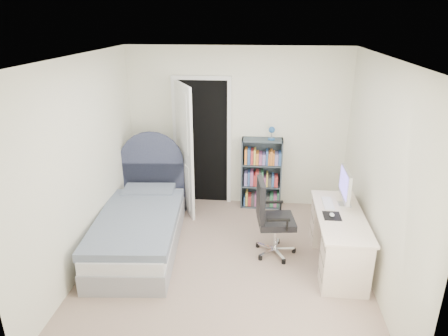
# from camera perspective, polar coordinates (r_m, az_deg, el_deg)

# --- Properties ---
(room_shell) EXTENTS (3.50, 3.70, 2.60)m
(room_shell) POSITION_cam_1_polar(r_m,az_deg,el_deg) (4.56, 0.34, -0.27)
(room_shell) COLOR gray
(room_shell) RESTS_ON ground
(door) EXTENTS (0.92, 0.75, 2.06)m
(door) POSITION_cam_1_polar(r_m,az_deg,el_deg) (6.17, -4.77, 3.25)
(door) COLOR black
(door) RESTS_ON ground
(bed) EXTENTS (1.17, 2.19, 1.30)m
(bed) POSITION_cam_1_polar(r_m,az_deg,el_deg) (5.50, -11.75, -7.85)
(bed) COLOR gray
(bed) RESTS_ON ground
(nightstand) EXTENTS (0.42, 0.42, 0.62)m
(nightstand) POSITION_cam_1_polar(r_m,az_deg,el_deg) (6.55, -10.45, -1.78)
(nightstand) COLOR tan
(nightstand) RESTS_ON ground
(floor_lamp) EXTENTS (0.20, 0.20, 1.43)m
(floor_lamp) POSITION_cam_1_polar(r_m,az_deg,el_deg) (6.21, -5.04, -1.04)
(floor_lamp) COLOR silver
(floor_lamp) RESTS_ON ground
(bookcase) EXTENTS (0.63, 0.27, 1.34)m
(bookcase) POSITION_cam_1_polar(r_m,az_deg,el_deg) (6.36, 5.37, -1.10)
(bookcase) COLOR #3A464F
(bookcase) RESTS_ON ground
(desk) EXTENTS (0.56, 1.39, 1.14)m
(desk) POSITION_cam_1_polar(r_m,az_deg,el_deg) (5.14, 16.00, -9.39)
(desk) COLOR silver
(desk) RESTS_ON ground
(office_chair) EXTENTS (0.54, 0.56, 1.02)m
(office_chair) POSITION_cam_1_polar(r_m,az_deg,el_deg) (5.08, 6.57, -6.62)
(office_chair) COLOR silver
(office_chair) RESTS_ON ground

